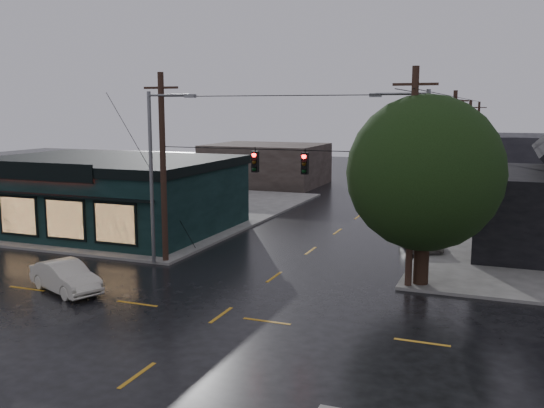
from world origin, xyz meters
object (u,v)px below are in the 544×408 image
at_px(utility_pole_ne, 408,288).
at_px(suv_silver, 421,239).
at_px(sedan_cream, 66,277).
at_px(corner_tree, 425,173).
at_px(utility_pole_nw, 166,263).

relative_size(utility_pole_ne, suv_silver, 2.30).
distance_m(utility_pole_ne, sedan_cream, 15.78).
bearing_deg(corner_tree, suv_silver, 97.39).
xyz_separation_m(corner_tree, sedan_cream, (-14.99, -6.71, -4.67)).
height_order(corner_tree, utility_pole_nw, corner_tree).
bearing_deg(suv_silver, sedan_cream, -152.12).
height_order(corner_tree, sedan_cream, corner_tree).
height_order(sedan_cream, suv_silver, sedan_cream).
xyz_separation_m(utility_pole_ne, sedan_cream, (-14.49, -6.21, 0.70)).
relative_size(utility_pole_nw, sedan_cream, 2.38).
xyz_separation_m(utility_pole_nw, utility_pole_ne, (13.00, 0.00, 0.00)).
bearing_deg(sedan_cream, suv_silver, -21.39).
bearing_deg(corner_tree, utility_pole_ne, -135.00).
height_order(utility_pole_nw, suv_silver, utility_pole_nw).
bearing_deg(utility_pole_ne, corner_tree, 45.00).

